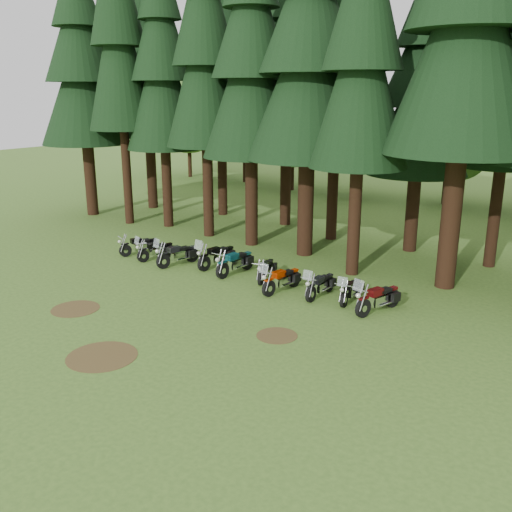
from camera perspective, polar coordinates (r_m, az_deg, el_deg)
The scene contains 31 objects.
ground at distance 21.66m, azimuth -8.58°, elevation -5.41°, with size 120.00×120.00×0.00m, color #406724.
pine_front_0 at distance 38.53m, azimuth -17.14°, elevation 18.25°, with size 5.49×5.49×16.17m.
pine_front_1 at distance 35.48m, azimuth -13.76°, elevation 22.31°, with size 3.92×3.92×19.88m.
pine_front_2 at distance 34.04m, azimuth -9.45°, elevation 19.11°, with size 4.32×4.32×16.22m.
pine_front_3 at distance 31.48m, azimuth -5.18°, elevation 20.97°, with size 4.32×4.32×17.57m.
pine_front_4 at distance 29.41m, azimuth -0.49°, elevation 19.90°, with size 4.95×4.95×16.33m.
pine_front_5 at distance 27.63m, azimuth 5.39°, elevation 20.54°, with size 5.81×5.81×16.72m.
pine_front_6 at distance 24.77m, azimuth 10.71°, elevation 20.88°, with size 4.15×4.15×16.75m.
pine_back_0 at distance 39.97m, azimuth -11.02°, elevation 19.45°, with size 5.00×5.00×17.21m.
pine_back_1 at distance 37.02m, azimuth -3.58°, elevation 19.04°, with size 4.52×4.52×16.22m.
pine_back_2 at distance 34.17m, azimuth 3.17°, elevation 19.36°, with size 4.85×4.85×16.30m.
pine_back_3 at distance 30.85m, azimuth 8.19°, elevation 19.43°, with size 4.35×4.35×16.20m.
pine_back_4 at distance 29.25m, azimuth 16.30°, elevation 16.30°, with size 4.94×4.94×13.78m.
decid_0 at distance 53.71m, azimuth -6.69°, elevation 14.07°, with size 8.00×7.78×10.00m.
decid_1 at distance 50.16m, azimuth -0.99°, elevation 13.94°, with size 7.91×7.69×9.88m.
decid_2 at distance 46.22m, azimuth 3.87°, elevation 12.61°, with size 6.72×6.53×8.40m.
decid_3 at distance 43.77m, azimuth 10.57°, elevation 11.58°, with size 6.12×5.95×7.65m.
decid_4 at distance 42.56m, azimuth 19.03°, elevation 10.66°, with size 5.93×5.76×7.41m.
dirt_patch_0 at distance 22.62m, azimuth -17.62°, elevation -5.05°, with size 1.80×1.80×0.01m, color #4C3D1E.
dirt_patch_1 at distance 19.35m, azimuth 2.11°, elevation -7.95°, with size 1.40×1.40×0.01m, color #4C3D1E.
dirt_patch_2 at distance 18.56m, azimuth -15.15°, elevation -9.66°, with size 2.20×2.20×0.01m, color #4C3D1E.
motorcycle_0 at distance 29.01m, azimuth -11.57°, elevation 0.98°, with size 0.89×1.99×0.85m.
motorcycle_1 at distance 28.00m, azimuth -9.97°, elevation 0.52°, with size 0.79×2.07×1.31m.
motorcycle_2 at distance 26.91m, azimuth -7.85°, elevation 0.09°, with size 0.78×2.35×1.48m.
motorcycle_3 at distance 26.44m, azimuth -3.94°, elevation -0.06°, with size 0.55×2.41×1.51m.
motorcycle_4 at distance 25.42m, azimuth -2.09°, elevation -0.72°, with size 0.38×2.41×0.98m.
motorcycle_5 at distance 24.66m, azimuth 1.00°, elevation -1.44°, with size 0.78×1.98×0.83m.
motorcycle_6 at distance 23.22m, azimuth 2.57°, elevation -2.45°, with size 0.58×2.30×1.44m.
motorcycle_7 at distance 22.80m, azimuth 6.43°, elevation -2.98°, with size 0.41×2.17×1.37m.
motorcycle_8 at distance 22.45m, azimuth 9.44°, elevation -3.48°, with size 0.51×2.05×1.29m.
motorcycle_9 at distance 21.57m, azimuth 12.11°, elevation -4.26°, with size 0.93×2.38×1.51m.
Camera 1 is at (14.36, -14.11, 7.98)m, focal length 40.00 mm.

